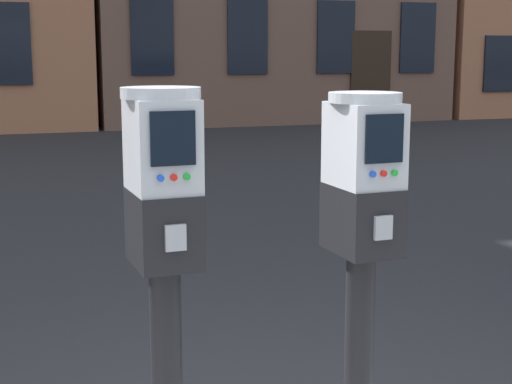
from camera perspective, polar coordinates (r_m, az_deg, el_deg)
The scene contains 2 objects.
parking_meter_near_kerb at distance 2.18m, azimuth -6.72°, elevation -3.72°, with size 0.22×0.26×1.38m.
parking_meter_twin_adjacent at distance 2.38m, azimuth 7.73°, elevation -2.95°, with size 0.22×0.26×1.36m.
Camera 1 is at (-0.85, -2.30, 1.61)m, focal length 54.87 mm.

